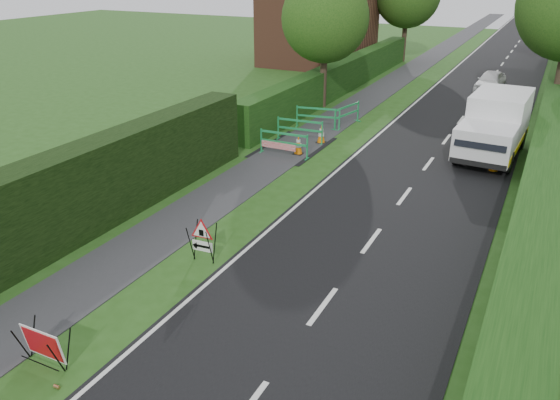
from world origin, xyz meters
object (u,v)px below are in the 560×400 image
(works_van, at_px, (495,124))
(hatchback_car, at_px, (490,81))
(red_rect_sign, at_px, (43,345))
(triangle_sign, at_px, (201,237))

(works_van, height_order, hatchback_car, works_van)
(red_rect_sign, distance_m, hatchback_car, 29.62)
(red_rect_sign, bearing_deg, hatchback_car, 80.79)
(works_van, bearing_deg, red_rect_sign, -106.37)
(triangle_sign, bearing_deg, red_rect_sign, -99.90)
(triangle_sign, distance_m, hatchback_car, 24.99)
(hatchback_car, bearing_deg, triangle_sign, -93.82)
(works_van, relative_size, hatchback_car, 1.59)
(triangle_sign, relative_size, hatchback_car, 0.31)
(red_rect_sign, height_order, hatchback_car, hatchback_car)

